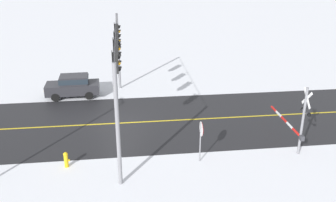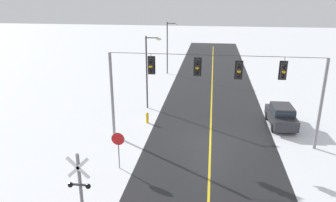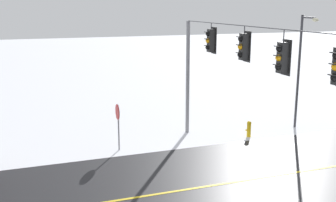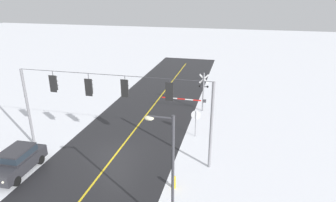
{
  "view_description": "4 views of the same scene",
  "coord_description": "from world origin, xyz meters",
  "px_view_note": "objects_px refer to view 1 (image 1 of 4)",
  "views": [
    {
      "loc": [
        -22.69,
        -0.45,
        10.67
      ],
      "look_at": [
        -2.34,
        -2.93,
        2.4
      ],
      "focal_mm": 39.64,
      "sensor_mm": 36.0,
      "label": 1
    },
    {
      "loc": [
        -0.15,
        -20.84,
        10.12
      ],
      "look_at": [
        -2.95,
        -0.54,
        3.12
      ],
      "focal_mm": 34.48,
      "sensor_mm": 36.0,
      "label": 2
    },
    {
      "loc": [
        13.94,
        -8.67,
        7.02
      ],
      "look_at": [
        -2.16,
        -2.89,
        3.08
      ],
      "focal_mm": 44.68,
      "sensor_mm": 36.0,
      "label": 3
    },
    {
      "loc": [
        -8.27,
        17.69,
        11.54
      ],
      "look_at": [
        -3.27,
        -3.26,
        3.4
      ],
      "focal_mm": 31.27,
      "sensor_mm": 36.0,
      "label": 4
    }
  ],
  "objects_px": {
    "fire_hydrant": "(66,159)",
    "parked_car_charcoal": "(73,85)",
    "railroad_crossing": "(299,119)",
    "stop_sign": "(201,133)"
  },
  "relations": [
    {
      "from": "stop_sign",
      "to": "parked_car_charcoal",
      "type": "height_order",
      "value": "stop_sign"
    },
    {
      "from": "fire_hydrant",
      "to": "stop_sign",
      "type": "bearing_deg",
      "value": -92.16
    },
    {
      "from": "parked_car_charcoal",
      "to": "fire_hydrant",
      "type": "distance_m",
      "value": 10.58
    },
    {
      "from": "stop_sign",
      "to": "fire_hydrant",
      "type": "bearing_deg",
      "value": 87.84
    },
    {
      "from": "railroad_crossing",
      "to": "parked_car_charcoal",
      "type": "xyz_separation_m",
      "value": [
        10.29,
        13.67,
        -0.99
      ]
    },
    {
      "from": "railroad_crossing",
      "to": "parked_car_charcoal",
      "type": "distance_m",
      "value": 17.14
    },
    {
      "from": "fire_hydrant",
      "to": "parked_car_charcoal",
      "type": "bearing_deg",
      "value": 4.18
    },
    {
      "from": "stop_sign",
      "to": "railroad_crossing",
      "type": "xyz_separation_m",
      "value": [
        0.52,
        -5.71,
        0.23
      ]
    },
    {
      "from": "railroad_crossing",
      "to": "parked_car_charcoal",
      "type": "bearing_deg",
      "value": 53.02
    },
    {
      "from": "railroad_crossing",
      "to": "parked_car_charcoal",
      "type": "height_order",
      "value": "railroad_crossing"
    }
  ]
}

